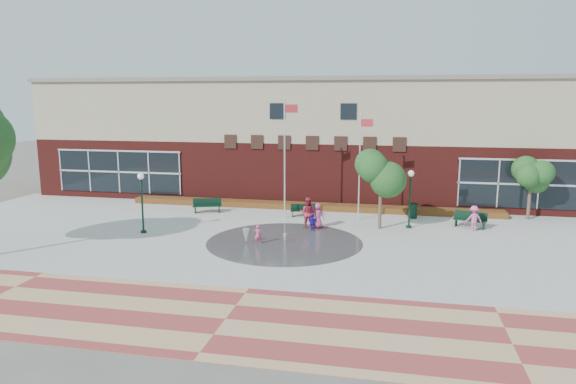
% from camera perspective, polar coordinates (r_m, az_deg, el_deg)
% --- Properties ---
extents(ground, '(120.00, 120.00, 0.00)m').
position_cam_1_polar(ground, '(25.04, -1.85, -7.48)').
color(ground, '#666056').
rests_on(ground, ground).
extents(plaza_concrete, '(46.00, 18.00, 0.01)m').
position_cam_1_polar(plaza_concrete, '(28.79, 0.00, -5.09)').
color(plaza_concrete, '#A8A8A0').
rests_on(plaza_concrete, ground).
extents(paver_band, '(46.00, 6.00, 0.01)m').
position_cam_1_polar(paver_band, '(18.75, -6.96, -13.86)').
color(paver_band, '#9B3937').
rests_on(paver_band, ground).
extents(splash_pad, '(8.40, 8.40, 0.01)m').
position_cam_1_polar(splash_pad, '(27.84, -0.41, -5.63)').
color(splash_pad, '#383A3D').
rests_on(splash_pad, ground).
extents(library_building, '(44.40, 10.40, 9.20)m').
position_cam_1_polar(library_building, '(41.15, 3.79, 6.12)').
color(library_building, '#581916').
rests_on(library_building, ground).
extents(flower_bed, '(26.00, 1.20, 0.40)m').
position_cam_1_polar(flower_bed, '(36.05, 2.42, -1.94)').
color(flower_bed, maroon).
rests_on(flower_bed, ground).
extents(flagpole_left, '(0.86, 0.37, 7.72)m').
position_cam_1_polar(flagpole_left, '(32.53, -0.31, 4.41)').
color(flagpole_left, white).
rests_on(flagpole_left, ground).
extents(flagpole_right, '(0.84, 0.17, 6.81)m').
position_cam_1_polar(flagpole_right, '(32.54, 8.04, 3.43)').
color(flagpole_right, white).
rests_on(flagpole_right, ground).
extents(lamp_left, '(0.37, 0.37, 3.51)m').
position_cam_1_polar(lamp_left, '(30.45, -15.94, -0.43)').
color(lamp_left, black).
rests_on(lamp_left, ground).
extents(lamp_right, '(0.37, 0.37, 3.51)m').
position_cam_1_polar(lamp_right, '(31.24, 13.42, -0.05)').
color(lamp_right, black).
rests_on(lamp_right, ground).
extents(bench_left, '(1.99, 1.08, 0.97)m').
position_cam_1_polar(bench_left, '(35.33, -8.97, -1.79)').
color(bench_left, black).
rests_on(bench_left, ground).
extents(bench_mid, '(1.69, 0.78, 0.82)m').
position_cam_1_polar(bench_mid, '(33.76, 1.68, -2.32)').
color(bench_mid, black).
rests_on(bench_mid, ground).
extents(bench_right, '(1.99, 1.13, 0.96)m').
position_cam_1_polar(bench_right, '(32.76, 19.55, -3.23)').
color(bench_right, black).
rests_on(bench_right, ground).
extents(trash_can, '(0.61, 0.61, 0.99)m').
position_cam_1_polar(trash_can, '(34.21, 13.69, -2.03)').
color(trash_can, black).
rests_on(trash_can, ground).
extents(tree_mid, '(2.87, 2.87, 4.84)m').
position_cam_1_polar(tree_mid, '(30.52, 10.33, 2.38)').
color(tree_mid, '#4B382F').
rests_on(tree_mid, ground).
extents(tree_small_right, '(2.29, 2.29, 3.92)m').
position_cam_1_polar(tree_small_right, '(35.96, 25.42, 1.67)').
color(tree_small_right, '#4B382F').
rests_on(tree_small_right, ground).
extents(water_jet_a, '(0.39, 0.39, 0.77)m').
position_cam_1_polar(water_jet_a, '(27.79, -4.68, -5.70)').
color(water_jet_a, white).
rests_on(water_jet_a, ground).
extents(water_jet_b, '(0.21, 0.21, 0.47)m').
position_cam_1_polar(water_jet_b, '(27.83, -0.37, -5.64)').
color(water_jet_b, white).
rests_on(water_jet_b, ground).
extents(child_splash, '(0.43, 0.32, 1.06)m').
position_cam_1_polar(child_splash, '(27.44, -3.37, -4.75)').
color(child_splash, '#DD4B80').
rests_on(child_splash, ground).
extents(adult_red, '(0.98, 0.79, 1.91)m').
position_cam_1_polar(adult_red, '(30.57, 2.20, -2.34)').
color(adult_red, '#AC243D').
rests_on(adult_red, ground).
extents(adult_pink, '(0.74, 0.48, 1.52)m').
position_cam_1_polar(adult_pink, '(30.79, 3.34, -2.63)').
color(adult_pink, '#C43F7C').
rests_on(adult_pink, ground).
extents(child_blue, '(0.62, 0.29, 1.04)m').
position_cam_1_polar(child_blue, '(30.04, 2.76, -3.43)').
color(child_blue, '#1A15A9').
rests_on(child_blue, ground).
extents(person_bench, '(1.09, 0.80, 1.52)m').
position_cam_1_polar(person_bench, '(31.88, 19.94, -2.79)').
color(person_bench, '#E258A3').
rests_on(person_bench, ground).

